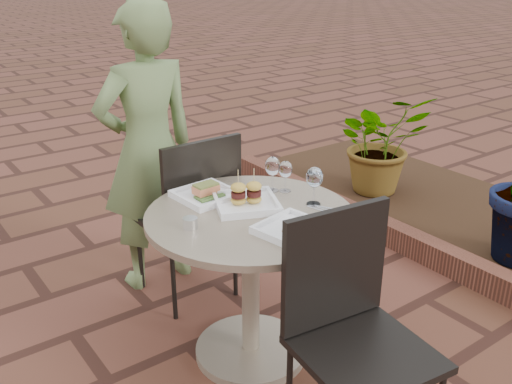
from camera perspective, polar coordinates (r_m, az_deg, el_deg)
ground at (r=2.87m, az=-6.70°, el=-15.03°), size 60.00×60.00×0.00m
cafe_table at (r=2.54m, az=-0.55°, el=-7.18°), size 0.90×0.90×0.73m
chair_far at (r=2.95m, az=-6.28°, el=-1.49°), size 0.44×0.44×0.93m
chair_near at (r=2.11m, az=9.43°, el=-12.18°), size 0.49×0.49×0.93m
diner at (r=3.11m, az=-10.74°, el=4.17°), size 0.58×0.38×1.57m
plate_salmon at (r=2.58m, az=-4.99°, el=-0.18°), size 0.27×0.27×0.07m
plate_sliders at (r=2.48m, az=-0.98°, el=-0.72°), size 0.35×0.35×0.17m
plate_tuna at (r=2.26m, az=3.81°, el=-3.74°), size 0.30×0.30×0.03m
wine_glass_right at (r=2.48m, az=5.87°, el=1.38°), size 0.07×0.07×0.17m
wine_glass_mid at (r=2.61m, az=1.68°, el=2.52°), size 0.07×0.07×0.17m
wine_glass_far at (r=2.62m, az=2.97°, el=2.21°), size 0.06×0.06×0.15m
steel_ramekin at (r=2.30m, az=-6.59°, el=-3.11°), size 0.08×0.08×0.05m
cutlery_set at (r=2.47m, az=7.05°, el=-1.77°), size 0.14×0.19×0.00m
planter_curb at (r=3.91m, az=11.66°, el=-3.23°), size 0.12×3.00×0.15m
mulch_bed at (r=4.43m, az=17.77°, el=-1.34°), size 1.30×3.00×0.06m
potted_plant_a at (r=4.41m, az=12.35°, el=4.85°), size 0.85×0.79×0.77m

